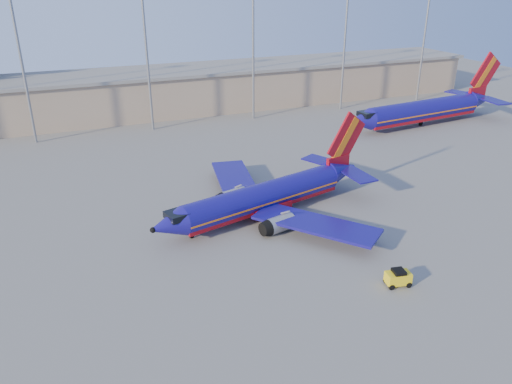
% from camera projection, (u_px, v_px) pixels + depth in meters
% --- Properties ---
extents(ground, '(220.00, 220.00, 0.00)m').
position_uv_depth(ground, '(286.00, 235.00, 54.85)').
color(ground, slate).
rests_on(ground, ground).
extents(terminal_building, '(122.00, 16.00, 8.50)m').
position_uv_depth(terminal_building, '(210.00, 87.00, 105.64)').
color(terminal_building, gray).
rests_on(terminal_building, ground).
extents(light_mast_row, '(101.60, 1.60, 28.65)m').
position_uv_depth(light_mast_row, '(201.00, 28.00, 88.41)').
color(light_mast_row, gray).
rests_on(light_mast_row, ground).
extents(aircraft_main, '(30.44, 28.93, 10.48)m').
position_uv_depth(aircraft_main, '(268.00, 196.00, 58.99)').
color(aircraft_main, navy).
rests_on(aircraft_main, ground).
extents(aircraft_second, '(36.87, 14.30, 12.49)m').
position_uv_depth(aircraft_second, '(426.00, 110.00, 93.81)').
color(aircraft_second, navy).
rests_on(aircraft_second, ground).
extents(baggage_tug, '(2.46, 1.75, 1.62)m').
position_uv_depth(baggage_tug, '(398.00, 277.00, 45.71)').
color(baggage_tug, yellow).
rests_on(baggage_tug, ground).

